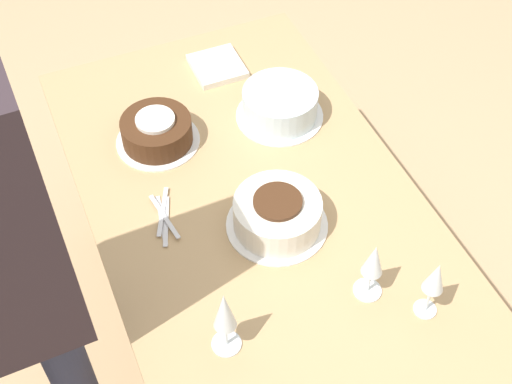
{
  "coord_description": "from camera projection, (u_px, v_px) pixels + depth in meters",
  "views": [
    {
      "loc": [
        1.14,
        -0.49,
        2.23
      ],
      "look_at": [
        0.0,
        0.0,
        0.78
      ],
      "focal_mm": 50.0,
      "sensor_mm": 36.0,
      "label": 1
    }
  ],
  "objects": [
    {
      "name": "cake_center_white",
      "position": [
        277.0,
        214.0,
        1.86
      ],
      "size": [
        0.27,
        0.27,
        0.11
      ],
      "color": "white",
      "rests_on": "dining_table"
    },
    {
      "name": "cake_front_chocolate",
      "position": [
        157.0,
        131.0,
        2.07
      ],
      "size": [
        0.25,
        0.25,
        0.09
      ],
      "color": "white",
      "rests_on": "dining_table"
    },
    {
      "name": "dining_table",
      "position": [
        256.0,
        228.0,
        2.03
      ],
      "size": [
        1.54,
        0.87,
        0.73
      ],
      "color": "tan",
      "rests_on": "ground_plane"
    },
    {
      "name": "napkin_stack",
      "position": [
        217.0,
        66.0,
        2.31
      ],
      "size": [
        0.17,
        0.16,
        0.02
      ],
      "color": "silver",
      "rests_on": "dining_table"
    },
    {
      "name": "fork_pile",
      "position": [
        164.0,
        217.0,
        1.91
      ],
      "size": [
        0.19,
        0.08,
        0.01
      ],
      "color": "silver",
      "rests_on": "dining_table"
    },
    {
      "name": "cake_back_decorated",
      "position": [
        280.0,
        105.0,
        2.14
      ],
      "size": [
        0.27,
        0.27,
        0.1
      ],
      "color": "white",
      "rests_on": "dining_table"
    },
    {
      "name": "ground_plane",
      "position": [
        256.0,
        337.0,
        2.5
      ],
      "size": [
        12.0,
        12.0,
        0.0
      ],
      "primitive_type": "plane",
      "color": "tan"
    },
    {
      "name": "wine_glass_extra",
      "position": [
        435.0,
        279.0,
        1.63
      ],
      "size": [
        0.06,
        0.06,
        0.19
      ],
      "color": "silver",
      "rests_on": "dining_table"
    },
    {
      "name": "wine_glass_far",
      "position": [
        373.0,
        262.0,
        1.67
      ],
      "size": [
        0.07,
        0.07,
        0.18
      ],
      "color": "silver",
      "rests_on": "dining_table"
    },
    {
      "name": "wine_glass_near",
      "position": [
        225.0,
        313.0,
        1.56
      ],
      "size": [
        0.07,
        0.07,
        0.21
      ],
      "color": "silver",
      "rests_on": "dining_table"
    }
  ]
}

